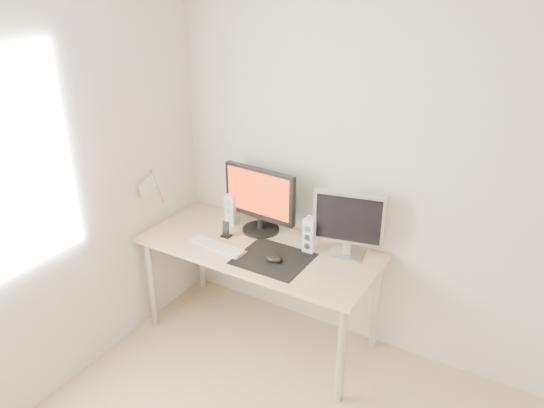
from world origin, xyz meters
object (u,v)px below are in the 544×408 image
at_px(main_monitor, 260,198).
at_px(keyboard, 216,247).
at_px(second_monitor, 349,222).
at_px(speaker_left, 232,209).
at_px(mouse, 274,259).
at_px(speaker_right, 310,235).
at_px(phone_dock, 226,232).
at_px(desk, 260,256).

bearing_deg(main_monitor, keyboard, -109.57).
distance_m(second_monitor, speaker_left, 0.89).
xyz_separation_m(mouse, speaker_right, (0.13, 0.24, 0.09)).
distance_m(mouse, speaker_right, 0.29).
relative_size(speaker_right, phone_dock, 2.04).
distance_m(desk, keyboard, 0.30).
xyz_separation_m(main_monitor, second_monitor, (0.65, 0.00, -0.01)).
bearing_deg(keyboard, main_monitor, 70.43).
bearing_deg(speaker_right, second_monitor, 16.82).
bearing_deg(second_monitor, speaker_right, -163.18).
relative_size(second_monitor, phone_dock, 3.92).
relative_size(main_monitor, speaker_left, 2.37).
relative_size(desk, main_monitor, 2.90).
bearing_deg(speaker_left, desk, -28.01).
height_order(speaker_right, keyboard, speaker_right).
height_order(desk, speaker_left, speaker_left).
height_order(main_monitor, speaker_left, main_monitor).
bearing_deg(speaker_right, mouse, -117.98).
distance_m(desk, second_monitor, 0.66).
bearing_deg(main_monitor, speaker_left, -178.60).
relative_size(desk, keyboard, 3.76).
height_order(main_monitor, second_monitor, main_monitor).
xyz_separation_m(main_monitor, phone_dock, (-0.16, -0.19, -0.22)).
height_order(second_monitor, phone_dock, second_monitor).
bearing_deg(phone_dock, speaker_right, 11.96).
height_order(mouse, desk, mouse).
relative_size(mouse, main_monitor, 0.19).
height_order(main_monitor, phone_dock, main_monitor).
distance_m(main_monitor, keyboard, 0.44).
bearing_deg(speaker_right, speaker_left, 174.61).
xyz_separation_m(speaker_left, speaker_right, (0.65, -0.06, 0.00)).
distance_m(main_monitor, second_monitor, 0.65).
relative_size(main_monitor, second_monitor, 1.23).
bearing_deg(mouse, keyboard, -175.08).
height_order(speaker_left, phone_dock, speaker_left).
bearing_deg(speaker_left, main_monitor, 1.40).
xyz_separation_m(speaker_left, phone_dock, (0.07, -0.19, -0.08)).
distance_m(second_monitor, speaker_right, 0.27).
distance_m(main_monitor, speaker_left, 0.27).
height_order(mouse, phone_dock, phone_dock).
xyz_separation_m(main_monitor, speaker_left, (-0.23, -0.01, -0.14)).
distance_m(speaker_left, keyboard, 0.37).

